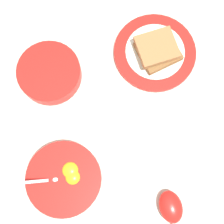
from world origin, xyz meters
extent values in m
plane|color=beige|center=(0.00, 0.00, 0.00)|extent=(3.00, 3.00, 0.00)
cylinder|color=red|center=(-0.16, -0.07, 0.02)|extent=(0.18, 0.18, 0.04)
cylinder|color=white|center=(-0.16, -0.07, 0.03)|extent=(0.15, 0.15, 0.02)
ellipsoid|color=yellow|center=(-0.14, -0.07, 0.04)|extent=(0.04, 0.04, 0.02)
ellipsoid|color=yellow|center=(-0.14, -0.06, 0.04)|extent=(0.04, 0.04, 0.02)
cylinder|color=black|center=(-0.18, -0.07, 0.04)|extent=(0.04, 0.04, 0.00)
ellipsoid|color=silver|center=(-0.18, -0.07, 0.04)|extent=(0.03, 0.02, 0.01)
cube|color=silver|center=(-0.22, -0.07, 0.06)|extent=(0.05, 0.01, 0.03)
cylinder|color=red|center=(0.13, 0.21, 0.01)|extent=(0.22, 0.22, 0.01)
cylinder|color=white|center=(0.13, 0.21, 0.01)|extent=(0.16, 0.16, 0.00)
cube|color=brown|center=(0.13, 0.20, 0.02)|extent=(0.12, 0.12, 0.02)
cube|color=#9E7042|center=(0.13, 0.20, 0.04)|extent=(0.11, 0.10, 0.02)
ellipsoid|color=red|center=(0.07, -0.19, 0.02)|extent=(0.06, 0.08, 0.03)
cylinder|color=red|center=(-0.16, 0.20, 0.02)|extent=(0.16, 0.16, 0.04)
cylinder|color=white|center=(-0.16, 0.20, 0.03)|extent=(0.13, 0.13, 0.01)
camera|label=1|loc=(-0.05, -0.10, 0.79)|focal=50.00mm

